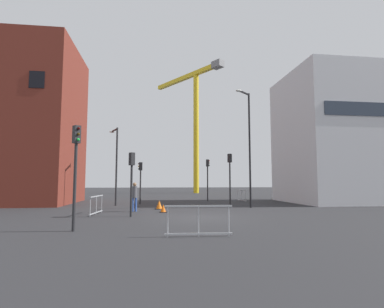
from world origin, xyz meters
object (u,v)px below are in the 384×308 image
Objects in this scene: construction_crane at (195,110)px; traffic_cone_on_verge at (159,205)px; streetlamp_short at (116,158)px; traffic_light_island at (230,171)px; traffic_light_verge at (140,176)px; pedestrian_walking at (134,195)px; streetlamp_tall at (248,141)px; traffic_light_far at (208,173)px; traffic_light_near at (132,173)px; traffic_cone_striped at (163,209)px; traffic_light_corner at (76,160)px.

construction_crane is 34.58× the size of traffic_cone_on_verge.
streetlamp_short reaches higher than traffic_light_island.
traffic_light_verge is (-7.93, -23.43, -11.63)m from construction_crane.
pedestrian_walking is (-7.31, -4.09, -1.70)m from traffic_light_island.
traffic_light_far is at bearing 101.09° from streetlamp_tall.
traffic_light_far reaches higher than traffic_cone_on_verge.
streetlamp_tall reaches higher than traffic_light_near.
traffic_light_verge is 9.45m from traffic_light_near.
streetlamp_tall is 9.15m from pedestrian_walking.
streetlamp_tall reaches higher than traffic_cone_striped.
traffic_light_corner is at bearing -111.79° from traffic_light_near.
traffic_light_corner is 8.61× the size of traffic_cone_striped.
streetlamp_tall is 9.80m from traffic_light_verge.
traffic_light_corner is (-9.15, -11.45, -0.02)m from traffic_light_island.
streetlamp_tall is 10.66m from streetlamp_short.
traffic_light_corner is (-1.83, -4.58, 0.38)m from traffic_light_near.
streetlamp_short reaches higher than traffic_light_far.
traffic_light_island is at bearing 23.68° from traffic_cone_on_verge.
construction_crane is at bearing 68.39° from streetlamp_short.
traffic_light_island is at bearing 108.80° from streetlamp_tall.
traffic_light_corner is (-8.37, -17.20, 0.01)m from traffic_light_far.
traffic_light_near is (1.86, -7.98, -1.39)m from streetlamp_short.
streetlamp_tall is 1.36× the size of streetlamp_short.
streetlamp_short reaches higher than traffic_light_corner.
construction_crane is 5.89× the size of traffic_light_verge.
traffic_light_island is at bearing 51.36° from traffic_light_corner.
construction_crane is 5.10× the size of traffic_light_corner.
streetlamp_short is 1.76× the size of traffic_light_verge.
construction_crane is 5.12× the size of traffic_light_far.
pedestrian_walking is at bearing -70.27° from streetlamp_short.
traffic_light_island is at bearing 40.84° from traffic_cone_striped.
streetlamp_tall is 17.85× the size of traffic_cone_striped.
traffic_light_far is 8.57× the size of traffic_cone_striped.
pedestrian_walking is at bearing -104.88° from construction_crane.
traffic_cone_striped is at bearing 61.36° from traffic_light_corner.
streetlamp_tall is at bearing 20.37° from traffic_cone_striped.
traffic_light_corner is at bearing -137.79° from streetlamp_tall.
construction_crane is 3.35× the size of streetlamp_short.
traffic_light_near is at bearing -90.46° from traffic_light_verge.
traffic_cone_on_verge is at bearing 68.93° from traffic_light_corner.
traffic_light_far is 19.13m from traffic_light_corner.
streetlamp_short is 1.51× the size of traffic_light_island.
streetlamp_tall is 8.22m from traffic_cone_striped.
traffic_light_island reaches higher than traffic_light_verge.
traffic_light_near reaches higher than pedestrian_walking.
traffic_cone_striped is (1.82, -0.66, -0.86)m from pedestrian_walking.
traffic_light_far is at bearing 97.73° from traffic_light_island.
traffic_light_verge is at bearing 148.28° from streetlamp_tall.
construction_crane reaches higher than traffic_light_island.
streetlamp_tall reaches higher than traffic_light_verge.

